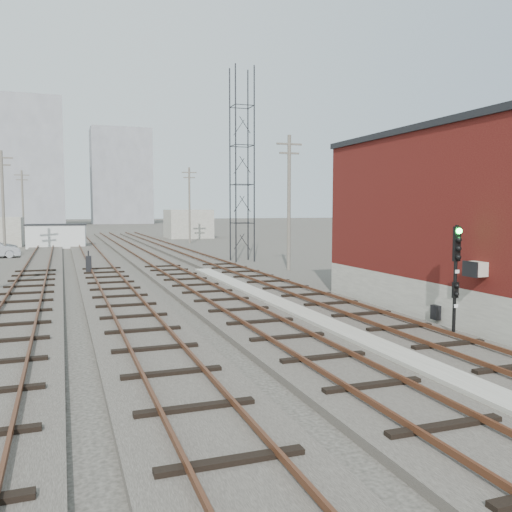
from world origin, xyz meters
name	(u,v)px	position (x,y,z in m)	size (l,w,h in m)	color
ground	(133,243)	(0.00, 60.00, 0.00)	(320.00, 320.00, 0.00)	#282621
track_right	(193,257)	(2.50, 39.00, 0.11)	(3.20, 90.00, 0.39)	#332D28
track_mid_right	(146,258)	(-1.50, 39.00, 0.11)	(3.20, 90.00, 0.39)	#332D28
track_mid_left	(95,260)	(-5.50, 39.00, 0.11)	(3.20, 90.00, 0.39)	#332D28
track_left	(40,261)	(-9.50, 39.00, 0.11)	(3.20, 90.00, 0.39)	#332D28
platform_curb	(288,310)	(0.50, 14.00, 0.13)	(0.90, 28.00, 0.26)	gray
brick_building	(470,221)	(7.50, 12.00, 3.63)	(6.54, 12.20, 7.22)	gray
lattice_tower	(242,165)	(5.50, 35.00, 7.50)	(1.60, 1.60, 15.00)	black
utility_pole_left_b	(3,201)	(-12.50, 45.00, 4.80)	(1.80, 0.24, 9.00)	#595147
utility_pole_left_c	(23,203)	(-12.50, 70.00, 4.80)	(1.80, 0.24, 9.00)	#595147
utility_pole_right_a	(289,199)	(6.50, 28.00, 4.80)	(1.80, 0.24, 9.00)	#595147
utility_pole_right_b	(189,203)	(6.50, 58.00, 4.80)	(1.80, 0.24, 9.00)	#595147
apartment_left	(14,162)	(-18.00, 135.00, 15.00)	(22.00, 14.00, 30.00)	gray
apartment_right	(121,177)	(8.00, 150.00, 13.00)	(16.00, 12.00, 26.00)	gray
shed_right	(188,224)	(9.00, 70.00, 2.00)	(6.00, 6.00, 4.00)	gray
signal_mast	(456,275)	(3.70, 8.20, 2.06)	(0.40, 0.40, 3.62)	gray
switch_stand	(89,265)	(-6.37, 29.38, 0.67)	(0.36, 0.36, 1.43)	black
site_trailer	(57,236)	(-8.42, 55.09, 1.28)	(6.24, 3.17, 2.53)	silver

